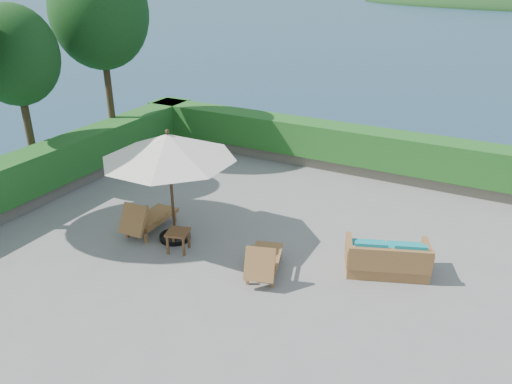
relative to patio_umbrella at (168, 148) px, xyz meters
The scene contains 14 objects.
ground 2.51m from the patio_umbrella, ahead, with size 12.00×12.00×0.00m, color gray.
foundation 3.93m from the patio_umbrella, ahead, with size 12.00×12.00×3.00m, color #4E463E.
ocean 5.32m from the patio_umbrella, ahead, with size 600.00×600.00×0.00m, color #152D42.
planter_wall_far 6.23m from the patio_umbrella, 77.81° to the left, with size 12.00×0.60×0.36m, color #6E6958.
planter_wall_left 4.79m from the patio_umbrella, behind, with size 0.60×12.00×0.36m, color #6E6958.
hedge_far 6.05m from the patio_umbrella, 77.81° to the left, with size 12.40×0.90×1.00m, color #144717.
hedge_left 4.55m from the patio_umbrella, behind, with size 0.90×12.40×1.00m, color #144717.
tree_mid 5.38m from the patio_umbrella, behind, with size 2.20×2.20×4.83m.
tree_far 6.24m from the patio_umbrella, 144.63° to the left, with size 2.80×2.80×6.03m.
patio_umbrella is the anchor object (origin of this frame).
lounge_left 1.96m from the patio_umbrella, behind, with size 0.71×1.51×0.86m.
lounge_right 3.04m from the patio_umbrella, ahead, with size 0.97×1.51×0.81m.
side_table 1.86m from the patio_umbrella, 45.20° to the right, with size 0.56×0.56×0.48m.
wicker_loveseat 4.99m from the patio_umbrella, 10.77° to the left, with size 1.80×1.34×0.79m.
Camera 1 is at (4.94, -8.00, 5.61)m, focal length 35.00 mm.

